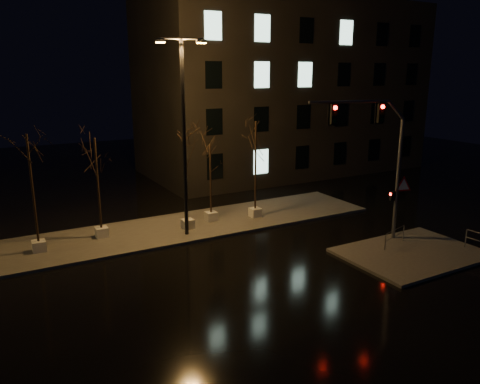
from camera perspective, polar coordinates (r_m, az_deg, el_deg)
ground at (r=23.42m, az=1.21°, el=-8.19°), size 90.00×90.00×0.00m
median at (r=28.40m, az=-4.93°, el=-3.95°), size 22.00×5.00×0.15m
sidewalk_corner at (r=25.49m, az=20.22°, el=-7.01°), size 7.00×5.00×0.15m
building at (r=44.36m, az=5.22°, el=12.42°), size 25.00×12.00×15.00m
tree_0 at (r=24.91m, az=-24.30°, el=3.46°), size 1.80×1.80×6.15m
tree_1 at (r=26.03m, az=-17.13°, el=3.66°), size 1.80×1.80×5.64m
tree_2 at (r=26.47m, az=-6.65°, el=4.45°), size 1.80×1.80×5.69m
tree_3 at (r=27.93m, az=-3.65°, el=3.71°), size 1.80×1.80×4.84m
tree_4 at (r=28.52m, az=1.93°, el=5.95°), size 1.80×1.80×6.14m
traffic_signal_mast at (r=25.41m, az=16.66°, el=4.92°), size 5.95×1.71×7.50m
streetlight_main at (r=25.25m, az=-6.88°, el=8.03°), size 2.61×0.94×10.55m
guard_rail_a at (r=25.89m, az=18.36°, el=-4.97°), size 1.98×0.61×0.89m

